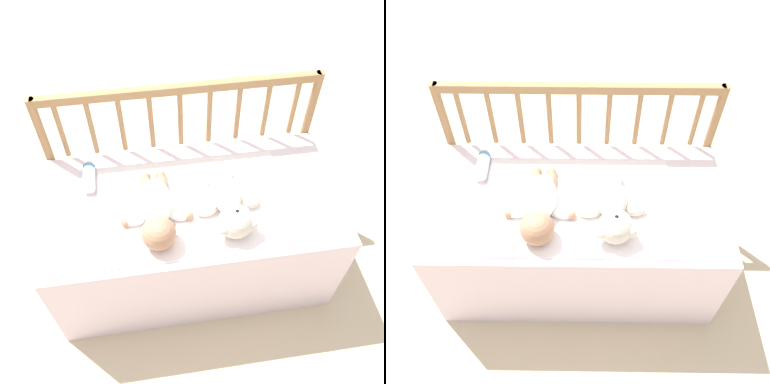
{
  "view_description": "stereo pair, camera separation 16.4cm",
  "coord_description": "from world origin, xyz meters",
  "views": [
    {
      "loc": [
        -0.15,
        -1.02,
        1.85
      ],
      "look_at": [
        0.0,
        -0.01,
        0.57
      ],
      "focal_mm": 40.0,
      "sensor_mm": 36.0,
      "label": 1
    },
    {
      "loc": [
        0.01,
        -1.03,
        1.85
      ],
      "look_at": [
        0.0,
        -0.01,
        0.57
      ],
      "focal_mm": 40.0,
      "sensor_mm": 36.0,
      "label": 2
    }
  ],
  "objects": [
    {
      "name": "crib_rail",
      "position": [
        0.0,
        0.32,
        0.58
      ],
      "size": [
        1.17,
        0.04,
        0.82
      ],
      "color": "#997047",
      "rests_on": "ground_plane"
    },
    {
      "name": "crib_mattress",
      "position": [
        0.0,
        0.0,
        0.25
      ],
      "size": [
        1.17,
        0.6,
        0.51
      ],
      "color": "silver",
      "rests_on": "ground_plane"
    },
    {
      "name": "ground_plane",
      "position": [
        0.0,
        0.0,
        0.0
      ],
      "size": [
        12.0,
        12.0,
        0.0
      ],
      "primitive_type": "plane",
      "color": "#C6B293"
    },
    {
      "name": "teddy_bear",
      "position": [
        0.13,
        -0.08,
        0.56
      ],
      "size": [
        0.26,
        0.38,
        0.13
      ],
      "color": "silver",
      "rests_on": "crib_mattress"
    },
    {
      "name": "baby_bottle",
      "position": [
        -0.4,
        0.16,
        0.53
      ],
      "size": [
        0.05,
        0.15,
        0.05
      ],
      "color": "white",
      "rests_on": "crib_mattress"
    },
    {
      "name": "blanket",
      "position": [
        -0.0,
        -0.03,
        0.51
      ],
      "size": [
        0.74,
        0.48,
        0.01
      ],
      "color": "white",
      "rests_on": "crib_mattress"
    },
    {
      "name": "baby",
      "position": [
        -0.14,
        -0.08,
        0.56
      ],
      "size": [
        0.28,
        0.39,
        0.13
      ],
      "color": "white",
      "rests_on": "crib_mattress"
    }
  ]
}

